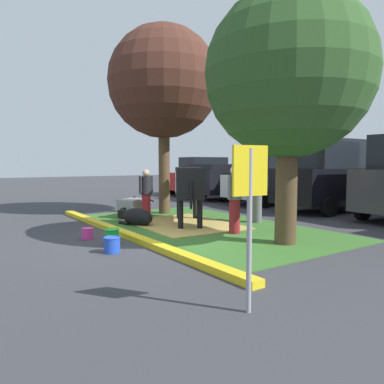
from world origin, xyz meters
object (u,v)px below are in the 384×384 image
(person_visitor_far, at_px, (146,193))
(bucket_green, at_px, (112,236))
(cow_holstein, at_px, (188,182))
(hatchback_white, at_px, (275,180))
(person_handler, at_px, (257,191))
(calf_lying, at_px, (136,217))
(wheelbarrow, at_px, (132,205))
(pickup_truck_black, at_px, (246,175))
(bucket_blue, at_px, (112,244))
(person_visitor_near, at_px, (235,198))
(suv_black, at_px, (334,175))
(bucket_pink, at_px, (88,233))
(parking_sign, at_px, (250,195))
(sedan_red, at_px, (203,176))
(shade_tree_left, at_px, (164,83))
(shade_tree_right, at_px, (288,75))

(person_visitor_far, height_order, bucket_green, person_visitor_far)
(cow_holstein, distance_m, hatchback_white, 6.31)
(person_handler, bearing_deg, calf_lying, -117.29)
(wheelbarrow, xyz_separation_m, pickup_truck_black, (-2.70, 7.27, 0.73))
(person_visitor_far, bearing_deg, bucket_blue, -36.47)
(person_visitor_near, bearing_deg, suv_black, 103.07)
(person_visitor_far, relative_size, bucket_pink, 5.50)
(calf_lying, relative_size, suv_black, 0.28)
(parking_sign, bearing_deg, person_handler, 134.67)
(parking_sign, relative_size, pickup_truck_black, 0.35)
(sedan_red, height_order, hatchback_white, same)
(shade_tree_left, xyz_separation_m, sedan_red, (-5.53, 5.66, -3.34))
(calf_lying, relative_size, bucket_pink, 4.85)
(calf_lying, distance_m, hatchback_white, 7.48)
(bucket_pink, height_order, pickup_truck_black, pickup_truck_black)
(calf_lying, height_order, hatchback_white, hatchback_white)
(pickup_truck_black, bearing_deg, cow_holstein, -54.13)
(person_visitor_near, xyz_separation_m, person_visitor_far, (-3.20, -0.70, -0.07))
(person_handler, xyz_separation_m, sedan_red, (-8.71, 4.48, 0.06))
(cow_holstein, relative_size, wheelbarrow, 1.89)
(person_handler, distance_m, bucket_blue, 4.89)
(suv_black, bearing_deg, person_visitor_near, -76.93)
(person_visitor_far, bearing_deg, shade_tree_right, 10.51)
(shade_tree_left, bearing_deg, bucket_pink, -53.08)
(shade_tree_left, height_order, bucket_pink, shade_tree_left)
(bucket_blue, relative_size, hatchback_white, 0.07)
(person_visitor_near, distance_m, parking_sign, 4.66)
(calf_lying, relative_size, hatchback_white, 0.30)
(pickup_truck_black, bearing_deg, wheelbarrow, -69.60)
(person_handler, height_order, bucket_green, person_handler)
(person_visitor_far, relative_size, bucket_green, 4.73)
(shade_tree_right, bearing_deg, wheelbarrow, -169.37)
(parking_sign, distance_m, hatchback_white, 11.69)
(cow_holstein, height_order, calf_lying, cow_holstein)
(calf_lying, xyz_separation_m, wheelbarrow, (-1.45, 0.56, 0.15))
(bucket_green, bearing_deg, cow_holstein, 113.98)
(bucket_pink, bearing_deg, suv_black, 89.68)
(cow_holstein, bearing_deg, wheelbarrow, -158.46)
(bucket_green, bearing_deg, wheelbarrow, 148.35)
(shade_tree_left, relative_size, shade_tree_right, 1.18)
(bucket_blue, bearing_deg, pickup_truck_black, 124.89)
(hatchback_white, distance_m, suv_black, 2.78)
(person_handler, bearing_deg, shade_tree_right, -32.13)
(person_handler, xyz_separation_m, suv_black, (-0.49, 4.29, 0.35))
(cow_holstein, distance_m, suv_black, 5.98)
(parking_sign, xyz_separation_m, sedan_red, (-13.19, 9.01, -0.35))
(shade_tree_left, height_order, shade_tree_right, shade_tree_left)
(shade_tree_left, relative_size, cow_holstein, 2.17)
(parking_sign, height_order, suv_black, suv_black)
(person_visitor_far, height_order, parking_sign, parking_sign)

